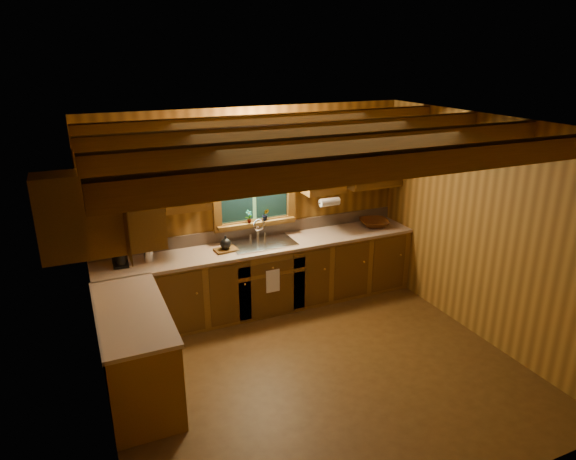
% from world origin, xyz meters
% --- Properties ---
extents(room, '(4.20, 4.20, 4.20)m').
position_xyz_m(room, '(0.00, 0.00, 1.30)').
color(room, '#4C3012').
rests_on(room, ground).
extents(ceiling_beams, '(4.20, 2.54, 0.18)m').
position_xyz_m(ceiling_beams, '(0.00, 0.00, 2.49)').
color(ceiling_beams, brown).
rests_on(ceiling_beams, room).
extents(base_cabinets, '(4.20, 2.22, 0.86)m').
position_xyz_m(base_cabinets, '(-0.49, 1.28, 0.43)').
color(base_cabinets, brown).
rests_on(base_cabinets, ground).
extents(countertop, '(4.20, 2.24, 0.04)m').
position_xyz_m(countertop, '(-0.48, 1.29, 0.88)').
color(countertop, tan).
rests_on(countertop, base_cabinets).
extents(backsplash, '(4.20, 0.02, 0.16)m').
position_xyz_m(backsplash, '(0.00, 1.89, 0.98)').
color(backsplash, '#9D8169').
rests_on(backsplash, room).
extents(dishwasher_panel, '(0.02, 0.60, 0.80)m').
position_xyz_m(dishwasher_panel, '(-1.47, 0.68, 0.43)').
color(dishwasher_panel, white).
rests_on(dishwasher_panel, base_cabinets).
extents(upper_cabinets, '(4.19, 1.77, 0.78)m').
position_xyz_m(upper_cabinets, '(-0.56, 1.42, 1.84)').
color(upper_cabinets, brown).
rests_on(upper_cabinets, room).
extents(window, '(1.12, 0.08, 1.00)m').
position_xyz_m(window, '(0.00, 1.87, 1.53)').
color(window, brown).
rests_on(window, room).
extents(window_sill, '(1.06, 0.14, 0.04)m').
position_xyz_m(window_sill, '(0.00, 1.82, 1.12)').
color(window_sill, brown).
rests_on(window_sill, room).
extents(wall_sconce, '(0.45, 0.21, 0.17)m').
position_xyz_m(wall_sconce, '(0.00, 1.75, 2.16)').
color(wall_sconce, black).
rests_on(wall_sconce, room).
extents(paper_towel_roll, '(0.27, 0.11, 0.11)m').
position_xyz_m(paper_towel_roll, '(0.92, 1.53, 1.37)').
color(paper_towel_roll, white).
rests_on(paper_towel_roll, upper_cabinets).
extents(dish_towel, '(0.18, 0.01, 0.30)m').
position_xyz_m(dish_towel, '(0.00, 1.26, 0.52)').
color(dish_towel, white).
rests_on(dish_towel, base_cabinets).
extents(sink, '(0.82, 0.48, 0.43)m').
position_xyz_m(sink, '(0.00, 1.60, 0.86)').
color(sink, silver).
rests_on(sink, countertop).
extents(coffee_maker, '(0.17, 0.22, 0.30)m').
position_xyz_m(coffee_maker, '(-1.75, 1.64, 1.05)').
color(coffee_maker, black).
rests_on(coffee_maker, countertop).
extents(utensil_crock, '(0.11, 0.11, 0.31)m').
position_xyz_m(utensil_crock, '(-1.43, 1.62, 0.98)').
color(utensil_crock, silver).
rests_on(utensil_crock, countertop).
extents(cutting_board, '(0.29, 0.22, 0.02)m').
position_xyz_m(cutting_board, '(-0.50, 1.57, 0.91)').
color(cutting_board, '#513211').
rests_on(cutting_board, countertop).
extents(teakettle, '(0.14, 0.14, 0.17)m').
position_xyz_m(teakettle, '(-0.50, 1.57, 0.99)').
color(teakettle, black).
rests_on(teakettle, cutting_board).
extents(wicker_basket, '(0.51, 0.51, 0.10)m').
position_xyz_m(wicker_basket, '(1.69, 1.60, 0.95)').
color(wicker_basket, '#48230C').
rests_on(wicker_basket, countertop).
extents(potted_plant_left, '(0.11, 0.09, 0.18)m').
position_xyz_m(potted_plant_left, '(-0.11, 1.79, 1.23)').
color(potted_plant_left, '#513211').
rests_on(potted_plant_left, window_sill).
extents(potted_plant_right, '(0.11, 0.10, 0.16)m').
position_xyz_m(potted_plant_right, '(0.12, 1.80, 1.22)').
color(potted_plant_right, '#513211').
rests_on(potted_plant_right, window_sill).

